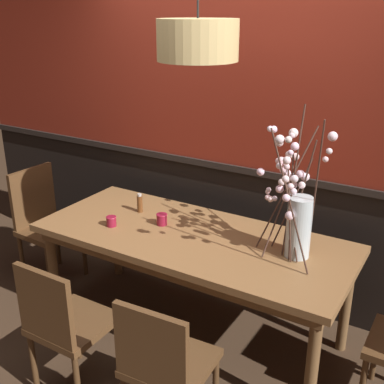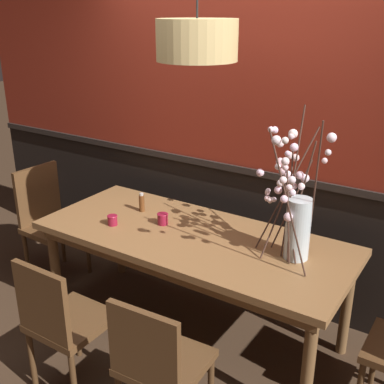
# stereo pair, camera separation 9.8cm
# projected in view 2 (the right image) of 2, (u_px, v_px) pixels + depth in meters

# --- Properties ---
(ground_plane) EXTENTS (24.00, 24.00, 0.00)m
(ground_plane) POSITION_uv_depth(u_px,v_px,m) (192.00, 330.00, 3.50)
(ground_plane) COLOR #422D1E
(back_wall) EXTENTS (5.39, 0.14, 2.62)m
(back_wall) POSITION_uv_depth(u_px,v_px,m) (244.00, 136.00, 3.59)
(back_wall) COLOR black
(back_wall) RESTS_ON ground
(dining_table) EXTENTS (2.14, 0.90, 0.77)m
(dining_table) POSITION_uv_depth(u_px,v_px,m) (192.00, 246.00, 3.25)
(dining_table) COLOR olive
(dining_table) RESTS_ON ground
(chair_far_side_left) EXTENTS (0.44, 0.45, 0.95)m
(chair_far_side_left) POSITION_uv_depth(u_px,v_px,m) (214.00, 212.00, 4.18)
(chair_far_side_left) COLOR brown
(chair_far_side_left) RESTS_ON ground
(chair_far_side_right) EXTENTS (0.48, 0.48, 0.89)m
(chair_far_side_right) POSITION_uv_depth(u_px,v_px,m) (285.00, 234.00, 3.82)
(chair_far_side_right) COLOR brown
(chair_far_side_right) RESTS_ON ground
(chair_near_side_right) EXTENTS (0.45, 0.44, 0.88)m
(chair_near_side_right) POSITION_uv_depth(u_px,v_px,m) (158.00, 362.00, 2.45)
(chair_near_side_right) COLOR brown
(chair_near_side_right) RESTS_ON ground
(chair_head_west_end) EXTENTS (0.42, 0.46, 0.97)m
(chair_head_west_end) POSITION_uv_depth(u_px,v_px,m) (48.00, 217.00, 4.06)
(chair_head_west_end) COLOR brown
(chair_head_west_end) RESTS_ON ground
(chair_near_side_left) EXTENTS (0.42, 0.43, 0.90)m
(chair_near_side_left) POSITION_uv_depth(u_px,v_px,m) (62.00, 320.00, 2.78)
(chair_near_side_left) COLOR brown
(chair_near_side_left) RESTS_ON ground
(vase_with_blossoms) EXTENTS (0.50, 0.69, 0.91)m
(vase_with_blossoms) POSITION_uv_depth(u_px,v_px,m) (295.00, 215.00, 2.85)
(vase_with_blossoms) COLOR silver
(vase_with_blossoms) RESTS_ON dining_table
(candle_holder_nearer_center) EXTENTS (0.07, 0.07, 0.07)m
(candle_holder_nearer_center) POSITION_uv_depth(u_px,v_px,m) (112.00, 220.00, 3.35)
(candle_holder_nearer_center) COLOR maroon
(candle_holder_nearer_center) RESTS_ON dining_table
(candle_holder_nearer_edge) EXTENTS (0.08, 0.08, 0.08)m
(candle_holder_nearer_edge) POSITION_uv_depth(u_px,v_px,m) (163.00, 219.00, 3.36)
(candle_holder_nearer_edge) COLOR maroon
(candle_holder_nearer_edge) RESTS_ON dining_table
(condiment_bottle) EXTENTS (0.04, 0.04, 0.14)m
(condiment_bottle) POSITION_uv_depth(u_px,v_px,m) (142.00, 203.00, 3.57)
(condiment_bottle) COLOR brown
(condiment_bottle) RESTS_ON dining_table
(pendant_lamp) EXTENTS (0.46, 0.46, 0.70)m
(pendant_lamp) POSITION_uv_depth(u_px,v_px,m) (197.00, 40.00, 2.66)
(pendant_lamp) COLOR tan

